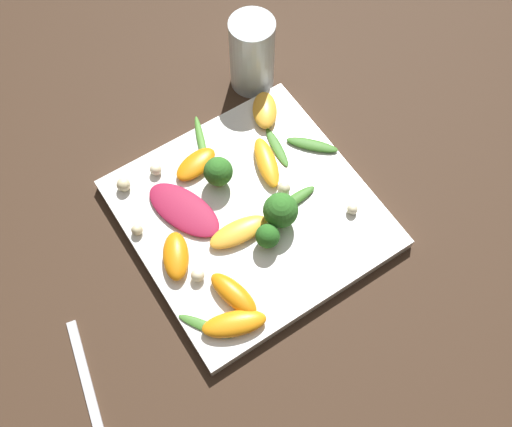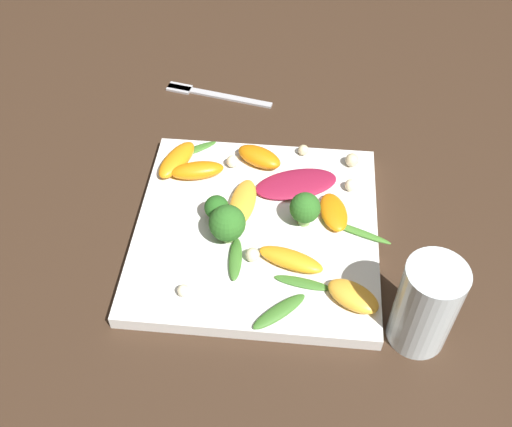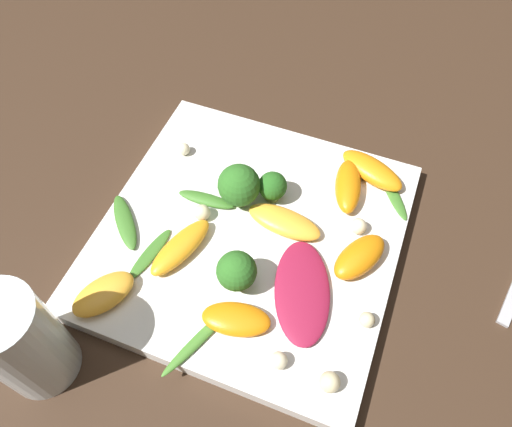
% 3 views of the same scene
% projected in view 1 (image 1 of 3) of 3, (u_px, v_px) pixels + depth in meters
% --- Properties ---
extents(ground_plane, '(2.40, 2.40, 0.00)m').
position_uv_depth(ground_plane, '(250.00, 217.00, 0.77)').
color(ground_plane, '#382619').
extents(plate, '(0.29, 0.29, 0.02)m').
position_uv_depth(plate, '(250.00, 214.00, 0.76)').
color(plate, white).
rests_on(plate, ground_plane).
extents(drinking_glass, '(0.06, 0.06, 0.11)m').
position_uv_depth(drinking_glass, '(252.00, 54.00, 0.82)').
color(drinking_glass, silver).
rests_on(drinking_glass, ground_plane).
extents(fork, '(0.17, 0.05, 0.01)m').
position_uv_depth(fork, '(93.00, 406.00, 0.66)').
color(fork, '#B2B2B7').
rests_on(fork, ground_plane).
extents(radicchio_leaf_0, '(0.12, 0.08, 0.01)m').
position_uv_depth(radicchio_leaf_0, '(184.00, 210.00, 0.75)').
color(radicchio_leaf_0, maroon).
rests_on(radicchio_leaf_0, plate).
extents(orange_segment_0, '(0.07, 0.06, 0.02)m').
position_uv_depth(orange_segment_0, '(176.00, 256.00, 0.72)').
color(orange_segment_0, orange).
rests_on(orange_segment_0, plate).
extents(orange_segment_1, '(0.06, 0.08, 0.02)m').
position_uv_depth(orange_segment_1, '(234.00, 324.00, 0.68)').
color(orange_segment_1, orange).
rests_on(orange_segment_1, plate).
extents(orange_segment_2, '(0.07, 0.06, 0.02)m').
position_uv_depth(orange_segment_2, '(265.00, 110.00, 0.81)').
color(orange_segment_2, '#FCAD33').
rests_on(orange_segment_2, plate).
extents(orange_segment_3, '(0.07, 0.04, 0.02)m').
position_uv_depth(orange_segment_3, '(234.00, 294.00, 0.69)').
color(orange_segment_3, orange).
rests_on(orange_segment_3, plate).
extents(orange_segment_4, '(0.04, 0.08, 0.02)m').
position_uv_depth(orange_segment_4, '(239.00, 232.00, 0.73)').
color(orange_segment_4, '#FCAD33').
rests_on(orange_segment_4, plate).
extents(orange_segment_5, '(0.08, 0.05, 0.02)m').
position_uv_depth(orange_segment_5, '(267.00, 162.00, 0.78)').
color(orange_segment_5, orange).
rests_on(orange_segment_5, plate).
extents(orange_segment_6, '(0.05, 0.07, 0.01)m').
position_uv_depth(orange_segment_6, '(196.00, 164.00, 0.78)').
color(orange_segment_6, orange).
rests_on(orange_segment_6, plate).
extents(broccoli_floret_0, '(0.04, 0.04, 0.05)m').
position_uv_depth(broccoli_floret_0, '(281.00, 211.00, 0.72)').
color(broccoli_floret_0, '#84AD5B').
rests_on(broccoli_floret_0, plate).
extents(broccoli_floret_1, '(0.04, 0.04, 0.05)m').
position_uv_depth(broccoli_floret_1, '(218.00, 172.00, 0.75)').
color(broccoli_floret_1, '#84AD5B').
rests_on(broccoli_floret_1, plate).
extents(broccoli_floret_2, '(0.03, 0.03, 0.04)m').
position_uv_depth(broccoli_floret_2, '(268.00, 236.00, 0.72)').
color(broccoli_floret_2, '#7A9E51').
rests_on(broccoli_floret_2, plate).
extents(arugula_sprig_0, '(0.07, 0.02, 0.00)m').
position_uv_depth(arugula_sprig_0, '(277.00, 147.00, 0.79)').
color(arugula_sprig_0, '#3D7528').
rests_on(arugula_sprig_0, plate).
extents(arugula_sprig_1, '(0.02, 0.06, 0.01)m').
position_uv_depth(arugula_sprig_1, '(295.00, 199.00, 0.76)').
color(arugula_sprig_1, '#3D7528').
rests_on(arugula_sprig_1, plate).
extents(arugula_sprig_2, '(0.06, 0.06, 0.01)m').
position_uv_depth(arugula_sprig_2, '(312.00, 145.00, 0.79)').
color(arugula_sprig_2, '#3D7528').
rests_on(arugula_sprig_2, plate).
extents(arugula_sprig_3, '(0.06, 0.05, 0.00)m').
position_uv_depth(arugula_sprig_3, '(205.00, 326.00, 0.69)').
color(arugula_sprig_3, '#3D7528').
rests_on(arugula_sprig_3, plate).
extents(arugula_sprig_4, '(0.09, 0.04, 0.01)m').
position_uv_depth(arugula_sprig_4, '(202.00, 142.00, 0.80)').
color(arugula_sprig_4, '#47842D').
rests_on(arugula_sprig_4, plate).
extents(macadamia_nut_0, '(0.01, 0.01, 0.01)m').
position_uv_depth(macadamia_nut_0, '(137.00, 230.00, 0.73)').
color(macadamia_nut_0, beige).
rests_on(macadamia_nut_0, plate).
extents(macadamia_nut_1, '(0.02, 0.02, 0.02)m').
position_uv_depth(macadamia_nut_1, '(156.00, 170.00, 0.77)').
color(macadamia_nut_1, beige).
rests_on(macadamia_nut_1, plate).
extents(macadamia_nut_2, '(0.02, 0.02, 0.02)m').
position_uv_depth(macadamia_nut_2, '(124.00, 185.00, 0.76)').
color(macadamia_nut_2, beige).
rests_on(macadamia_nut_2, plate).
extents(macadamia_nut_3, '(0.01, 0.01, 0.01)m').
position_uv_depth(macadamia_nut_3, '(352.00, 209.00, 0.75)').
color(macadamia_nut_3, beige).
rests_on(macadamia_nut_3, plate).
extents(macadamia_nut_4, '(0.02, 0.02, 0.02)m').
position_uv_depth(macadamia_nut_4, '(285.00, 190.00, 0.76)').
color(macadamia_nut_4, beige).
rests_on(macadamia_nut_4, plate).
extents(macadamia_nut_5, '(0.02, 0.02, 0.02)m').
position_uv_depth(macadamia_nut_5, '(198.00, 275.00, 0.71)').
color(macadamia_nut_5, beige).
rests_on(macadamia_nut_5, plate).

